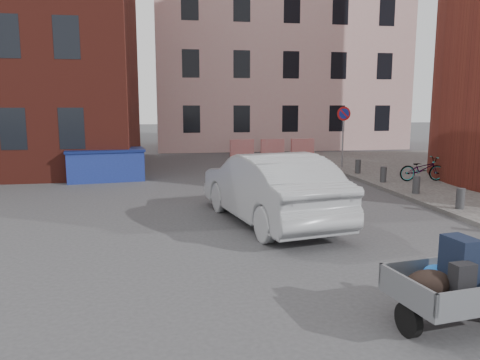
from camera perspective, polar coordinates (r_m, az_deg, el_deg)
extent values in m
plane|color=#38383A|center=(10.39, 0.78, -6.82)|extent=(120.00, 120.00, 0.00)
cube|color=#D5A4A3|center=(33.02, 4.34, 16.38)|extent=(16.00, 8.00, 14.00)
cylinder|color=gray|center=(20.89, 12.43, 5.02)|extent=(0.07, 0.07, 2.60)
cylinder|color=red|center=(20.82, 12.55, 7.90)|extent=(0.60, 0.03, 0.60)
cylinder|color=navy|center=(20.80, 12.57, 7.90)|extent=(0.44, 0.03, 0.44)
cylinder|color=#3A3A3D|center=(13.73, 25.28, -2.06)|extent=(0.22, 0.22, 0.55)
cylinder|color=#3A3A3D|center=(15.55, 20.68, -0.54)|extent=(0.22, 0.22, 0.55)
cylinder|color=#3A3A3D|center=(17.46, 17.07, 0.66)|extent=(0.22, 0.22, 0.55)
cylinder|color=#3A3A3D|center=(19.43, 14.19, 1.62)|extent=(0.22, 0.22, 0.55)
cube|color=red|center=(25.30, 0.25, 3.85)|extent=(1.30, 0.18, 1.00)
cube|color=red|center=(25.65, 4.01, 3.90)|extent=(1.30, 0.18, 1.00)
cube|color=red|center=(26.10, 7.64, 3.93)|extent=(1.30, 0.18, 1.00)
cylinder|color=black|center=(6.42, 19.84, -15.73)|extent=(0.16, 0.45, 0.44)
cube|color=slate|center=(6.77, 24.94, -12.54)|extent=(1.74, 1.31, 0.08)
cube|color=slate|center=(6.23, 19.61, -12.33)|extent=(0.19, 1.10, 0.28)
cube|color=slate|center=(7.08, 22.12, -9.85)|extent=(1.59, 0.26, 0.28)
cube|color=slate|center=(7.43, 20.16, -10.80)|extent=(0.18, 0.70, 0.06)
cube|color=#151E34|center=(6.71, 25.19, -9.22)|extent=(0.36, 0.49, 0.70)
ellipsoid|color=black|center=(6.34, 21.97, -11.68)|extent=(0.64, 0.44, 0.36)
cube|color=black|center=(6.38, 25.42, -11.20)|extent=(0.30, 0.22, 0.48)
ellipsoid|color=blue|center=(6.92, 22.74, -10.49)|extent=(0.40, 0.35, 0.24)
cube|color=navy|center=(18.49, -16.04, 1.66)|extent=(2.93, 1.75, 1.11)
cube|color=navy|center=(18.42, -16.13, 3.51)|extent=(3.04, 1.85, 0.09)
imported|color=#999CA0|center=(11.41, 3.59, -0.93)|extent=(2.81, 5.48, 1.72)
imported|color=black|center=(18.17, 21.31, 1.28)|extent=(1.70, 0.67, 0.88)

